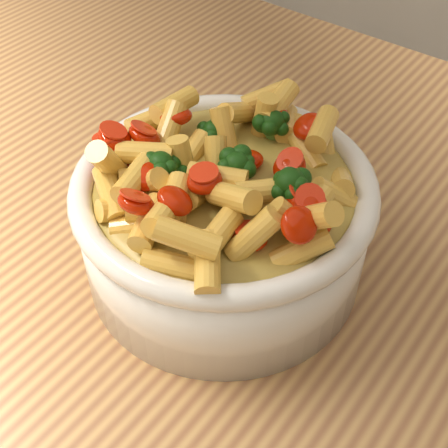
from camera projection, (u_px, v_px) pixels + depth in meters
The scene contains 3 objects.
table at pixel (234, 312), 0.62m from camera, with size 1.20×0.80×0.90m.
serving_bowl at pixel (224, 223), 0.49m from camera, with size 0.23×0.23×0.10m.
pasta_salad at pixel (224, 162), 0.45m from camera, with size 0.18×0.18×0.04m.
Camera 1 is at (0.22, -0.31, 1.29)m, focal length 50.00 mm.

